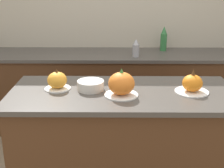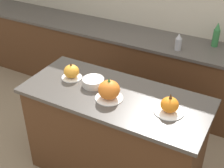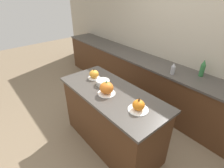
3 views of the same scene
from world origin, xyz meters
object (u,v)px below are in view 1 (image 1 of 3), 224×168
Objects in this scene: pumpkin_cake_left at (57,81)px; mixing_bowl at (91,85)px; bottle_tall at (164,39)px; pumpkin_cake_right at (192,84)px; pumpkin_cake_center at (121,84)px; bottle_short at (136,48)px.

mixing_bowl is at bearing -3.88° from pumpkin_cake_left.
pumpkin_cake_left is 0.67× the size of bottle_tall.
pumpkin_cake_right is 1.47m from bottle_tall.
pumpkin_cake_right is at bearing -3.44° from pumpkin_cake_left.
pumpkin_cake_center is 0.25m from mixing_bowl.
pumpkin_cake_right is at bearing -3.29° from mixing_bowl.
mixing_bowl is (0.24, -0.02, -0.03)m from pumpkin_cake_left.
pumpkin_cake_center is at bearing -108.56° from bottle_tall.
pumpkin_cake_center is at bearing -25.95° from mixing_bowl.
pumpkin_cake_left is at bearing 176.12° from mixing_bowl.
mixing_bowl is (-0.72, 0.04, -0.02)m from pumpkin_cake_right.
pumpkin_cake_right is 0.85× the size of bottle_tall.
bottle_tall is at bearing 71.44° from pumpkin_cake_center.
pumpkin_cake_right is at bearing -90.57° from bottle_tall.
mixing_bowl is at bearing -109.29° from bottle_short.
bottle_tall is 1.60m from mixing_bowl.
pumpkin_cake_center is 0.98× the size of pumpkin_cake_right.
pumpkin_cake_left is 0.48m from pumpkin_cake_center.
pumpkin_cake_center is 0.83× the size of bottle_tall.
pumpkin_cake_right is 1.25× the size of bottle_short.
pumpkin_cake_left is 0.81× the size of pumpkin_cake_center.
pumpkin_cake_center is at bearing -98.18° from bottle_short.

